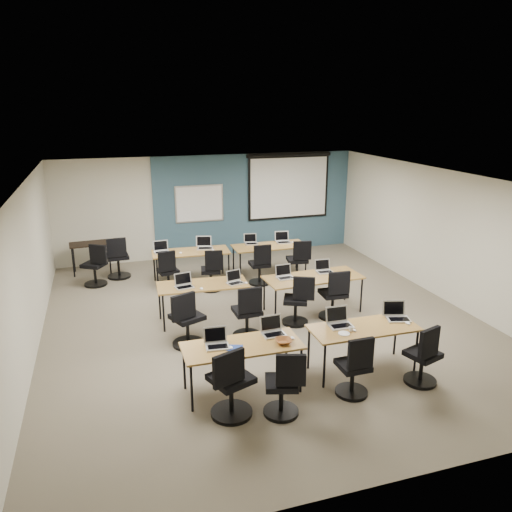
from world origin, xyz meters
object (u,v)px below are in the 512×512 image
object	(u,v)px
whiteboard	(199,204)
laptop_9	(205,245)
training_table_front_right	(363,330)
laptop_8	(161,250)
task_chair_5	(248,317)
spare_chair_a	(118,261)
laptop_1	(273,330)
task_chair_1	(284,389)
laptop_2	(339,321)
task_chair_9	(212,274)
task_chair_6	(298,304)
utility_table	(91,247)
laptop_7	(324,269)
training_table_back_left	(191,253)
laptop_4	(184,284)
laptop_11	(283,240)
laptop_0	(217,342)
task_chair_3	(423,360)
laptop_10	(251,241)
laptop_6	(285,275)
projector_screen	(289,183)
laptop_5	(235,280)
training_table_mid_right	(313,279)
task_chair_8	(168,274)
task_chair_7	(334,298)
task_chair_10	(260,268)
training_table_mid_left	(203,287)
laptop_3	(397,315)
spare_chair_b	(96,268)
task_chair_2	(354,371)
training_table_back_right	(270,247)
training_table_front_left	(242,348)

from	to	relation	value
whiteboard	laptop_9	xyz separation A→B (m)	(-0.24, -1.70, -0.65)
training_table_front_right	laptop_8	xyz separation A→B (m)	(-2.44, 4.92, 0.11)
task_chair_5	spare_chair_a	distance (m)	4.44
laptop_1	whiteboard	bearing A→B (deg)	85.67
task_chair_1	laptop_2	distance (m)	1.60
task_chair_1	task_chair_9	world-z (taller)	task_chair_1
task_chair_6	utility_table	bearing A→B (deg)	155.22
laptop_7	training_table_front_right	bearing A→B (deg)	-97.48
utility_table	training_table_back_left	bearing A→B (deg)	-35.18
whiteboard	task_chair_1	bearing A→B (deg)	-92.97
laptop_1	laptop_4	world-z (taller)	laptop_1
laptop_11	laptop_0	bearing A→B (deg)	-110.92
task_chair_3	laptop_10	bearing A→B (deg)	81.75
training_table_front_right	task_chair_1	world-z (taller)	task_chair_1
laptop_6	laptop_11	bearing A→B (deg)	67.12
task_chair_6	laptop_8	world-z (taller)	laptop_8
projector_screen	training_table_front_right	size ratio (longest dim) A/B	1.44
laptop_2	laptop_7	distance (m)	2.51
laptop_5	task_chair_5	size ratio (longest dim) A/B	0.30
laptop_2	laptop_11	bearing A→B (deg)	82.19
training_table_mid_right	task_chair_8	distance (m)	3.26
projector_screen	utility_table	world-z (taller)	projector_screen
task_chair_7	spare_chair_a	bearing A→B (deg)	139.30
laptop_0	task_chair_9	world-z (taller)	laptop_0
task_chair_7	training_table_mid_right	bearing A→B (deg)	121.90
projector_screen	task_chair_3	world-z (taller)	projector_screen
task_chair_10	laptop_8	bearing A→B (deg)	160.85
training_table_mid_left	laptop_8	world-z (taller)	laptop_8
laptop_4	task_chair_8	distance (m)	1.83
laptop_3	training_table_back_left	bearing A→B (deg)	133.50
task_chair_8	spare_chair_b	distance (m)	1.73
laptop_5	spare_chair_b	world-z (taller)	spare_chair_b
laptop_3	task_chair_5	world-z (taller)	task_chair_5
training_table_mid_left	task_chair_1	size ratio (longest dim) A/B	1.76
task_chair_6	task_chair_8	size ratio (longest dim) A/B	1.02
laptop_5	task_chair_6	distance (m)	1.27
task_chair_2	laptop_4	world-z (taller)	laptop_4
training_table_mid_right	laptop_3	distance (m)	2.27
laptop_3	utility_table	distance (m)	7.60
task_chair_6	utility_table	xyz separation A→B (m)	(-3.67, 4.27, 0.26)
training_table_front_right	task_chair_3	xyz separation A→B (m)	(0.65, -0.64, -0.28)
laptop_4	laptop_7	xyz separation A→B (m)	(2.84, 0.01, -0.00)
laptop_4	projector_screen	bearing A→B (deg)	37.55
training_table_mid_left	laptop_5	bearing A→B (deg)	-7.46
spare_chair_b	laptop_8	bearing A→B (deg)	24.03
training_table_back_right	task_chair_7	distance (m)	2.85
projector_screen	laptop_9	size ratio (longest dim) A/B	6.67
training_table_front_left	training_table_mid_right	distance (m)	3.17
training_table_mid_left	task_chair_7	bearing A→B (deg)	-12.10
utility_table	spare_chair_b	world-z (taller)	spare_chair_b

